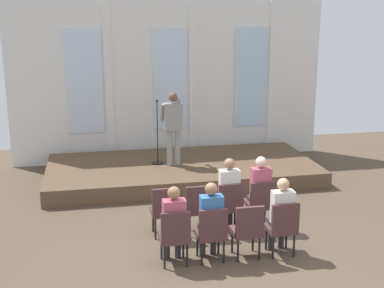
{
  "coord_description": "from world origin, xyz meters",
  "views": [
    {
      "loc": [
        -2.09,
        -7.44,
        3.93
      ],
      "look_at": [
        -0.06,
        2.76,
        1.25
      ],
      "focal_mm": 48.57,
      "sensor_mm": 36.0,
      "label": 1
    }
  ],
  "objects_px": {
    "chair_r0_c0": "(164,208)",
    "mic_stand": "(158,150)",
    "audience_r0_c2": "(228,190)",
    "chair_r1_c2": "(247,228)",
    "chair_r1_c0": "(175,234)",
    "chair_r1_c1": "(212,231)",
    "audience_r1_c3": "(281,212)",
    "chair_r0_c2": "(229,204)",
    "audience_r0_c3": "(260,188)",
    "chair_r0_c1": "(197,206)",
    "chair_r1_c3": "(282,225)",
    "speaker": "(173,123)",
    "audience_r1_c1": "(211,217)",
    "chair_r0_c3": "(261,201)",
    "audience_r1_c0": "(174,221)"
  },
  "relations": [
    {
      "from": "audience_r0_c3",
      "to": "chair_r1_c1",
      "type": "relative_size",
      "value": 1.46
    },
    {
      "from": "speaker",
      "to": "chair_r1_c0",
      "type": "bearing_deg",
      "value": -99.02
    },
    {
      "from": "chair_r1_c0",
      "to": "chair_r1_c2",
      "type": "height_order",
      "value": "same"
    },
    {
      "from": "speaker",
      "to": "audience_r1_c1",
      "type": "bearing_deg",
      "value": -91.13
    },
    {
      "from": "audience_r1_c0",
      "to": "audience_r1_c3",
      "type": "relative_size",
      "value": 0.98
    },
    {
      "from": "audience_r1_c1",
      "to": "chair_r1_c3",
      "type": "xyz_separation_m",
      "value": [
        1.19,
        -0.08,
        -0.2
      ]
    },
    {
      "from": "chair_r1_c2",
      "to": "chair_r1_c0",
      "type": "bearing_deg",
      "value": 180.0
    },
    {
      "from": "chair_r0_c1",
      "to": "chair_r1_c3",
      "type": "xyz_separation_m",
      "value": [
        1.19,
        -1.11,
        0.0
      ]
    },
    {
      "from": "chair_r0_c1",
      "to": "chair_r0_c2",
      "type": "distance_m",
      "value": 0.59
    },
    {
      "from": "mic_stand",
      "to": "audience_r0_c3",
      "type": "bearing_deg",
      "value": -65.73
    },
    {
      "from": "chair_r0_c0",
      "to": "mic_stand",
      "type": "bearing_deg",
      "value": 84.42
    },
    {
      "from": "chair_r0_c2",
      "to": "chair_r1_c2",
      "type": "distance_m",
      "value": 1.11
    },
    {
      "from": "audience_r1_c1",
      "to": "audience_r1_c3",
      "type": "relative_size",
      "value": 1.0
    },
    {
      "from": "audience_r0_c2",
      "to": "chair_r1_c1",
      "type": "distance_m",
      "value": 1.35
    },
    {
      "from": "mic_stand",
      "to": "speaker",
      "type": "bearing_deg",
      "value": -24.67
    },
    {
      "from": "chair_r1_c1",
      "to": "chair_r1_c3",
      "type": "height_order",
      "value": "same"
    },
    {
      "from": "audience_r0_c2",
      "to": "audience_r0_c3",
      "type": "height_order",
      "value": "same"
    },
    {
      "from": "audience_r1_c0",
      "to": "chair_r1_c1",
      "type": "height_order",
      "value": "audience_r1_c0"
    },
    {
      "from": "chair_r1_c0",
      "to": "chair_r1_c1",
      "type": "bearing_deg",
      "value": 0.0
    },
    {
      "from": "audience_r1_c0",
      "to": "chair_r1_c1",
      "type": "bearing_deg",
      "value": -7.89
    },
    {
      "from": "chair_r0_c1",
      "to": "chair_r0_c3",
      "type": "bearing_deg",
      "value": 0.0
    },
    {
      "from": "audience_r0_c2",
      "to": "audience_r1_c3",
      "type": "xyz_separation_m",
      "value": [
        0.59,
        -1.11,
        -0.03
      ]
    },
    {
      "from": "chair_r0_c2",
      "to": "chair_r0_c3",
      "type": "relative_size",
      "value": 1.0
    },
    {
      "from": "mic_stand",
      "to": "audience_r0_c2",
      "type": "bearing_deg",
      "value": -75.04
    },
    {
      "from": "audience_r0_c2",
      "to": "chair_r1_c2",
      "type": "distance_m",
      "value": 1.21
    },
    {
      "from": "chair_r0_c1",
      "to": "audience_r0_c2",
      "type": "xyz_separation_m",
      "value": [
        0.59,
        0.08,
        0.23
      ]
    },
    {
      "from": "speaker",
      "to": "chair_r0_c2",
      "type": "bearing_deg",
      "value": -80.78
    },
    {
      "from": "chair_r1_c3",
      "to": "chair_r1_c2",
      "type": "bearing_deg",
      "value": 180.0
    },
    {
      "from": "chair_r1_c3",
      "to": "speaker",
      "type": "bearing_deg",
      "value": 104.54
    },
    {
      "from": "mic_stand",
      "to": "chair_r0_c3",
      "type": "xyz_separation_m",
      "value": [
        1.46,
        -3.32,
        -0.18
      ]
    },
    {
      "from": "speaker",
      "to": "chair_r1_c0",
      "type": "height_order",
      "value": "speaker"
    },
    {
      "from": "audience_r1_c3",
      "to": "chair_r0_c0",
      "type": "bearing_deg",
      "value": 149.94
    },
    {
      "from": "chair_r1_c1",
      "to": "audience_r0_c3",
      "type": "bearing_deg",
      "value": 45.07
    },
    {
      "from": "audience_r0_c2",
      "to": "audience_r1_c3",
      "type": "distance_m",
      "value": 1.26
    },
    {
      "from": "chair_r0_c0",
      "to": "chair_r0_c3",
      "type": "bearing_deg",
      "value": 0.0
    },
    {
      "from": "speaker",
      "to": "chair_r1_c3",
      "type": "distance_m",
      "value": 4.49
    },
    {
      "from": "audience_r0_c3",
      "to": "audience_r1_c1",
      "type": "distance_m",
      "value": 1.63
    },
    {
      "from": "audience_r1_c1",
      "to": "chair_r1_c3",
      "type": "relative_size",
      "value": 1.41
    },
    {
      "from": "mic_stand",
      "to": "chair_r1_c3",
      "type": "xyz_separation_m",
      "value": [
        1.46,
        -4.43,
        -0.18
      ]
    },
    {
      "from": "chair_r0_c2",
      "to": "chair_r0_c3",
      "type": "height_order",
      "value": "same"
    },
    {
      "from": "chair_r0_c1",
      "to": "audience_r1_c1",
      "type": "bearing_deg",
      "value": -90.0
    },
    {
      "from": "chair_r0_c3",
      "to": "audience_r0_c3",
      "type": "xyz_separation_m",
      "value": [
        -0.0,
        0.08,
        0.23
      ]
    },
    {
      "from": "chair_r0_c0",
      "to": "chair_r1_c3",
      "type": "bearing_deg",
      "value": -31.98
    },
    {
      "from": "audience_r0_c2",
      "to": "chair_r1_c0",
      "type": "height_order",
      "value": "audience_r0_c2"
    },
    {
      "from": "chair_r0_c1",
      "to": "audience_r0_c3",
      "type": "bearing_deg",
      "value": 3.78
    },
    {
      "from": "chair_r1_c1",
      "to": "audience_r0_c2",
      "type": "bearing_deg",
      "value": 63.49
    },
    {
      "from": "audience_r0_c2",
      "to": "chair_r1_c3",
      "type": "relative_size",
      "value": 1.46
    },
    {
      "from": "chair_r0_c2",
      "to": "audience_r0_c3",
      "type": "relative_size",
      "value": 0.68
    },
    {
      "from": "speaker",
      "to": "chair_r1_c0",
      "type": "distance_m",
      "value": 4.4
    },
    {
      "from": "chair_r0_c1",
      "to": "chair_r1_c2",
      "type": "distance_m",
      "value": 1.26
    }
  ]
}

